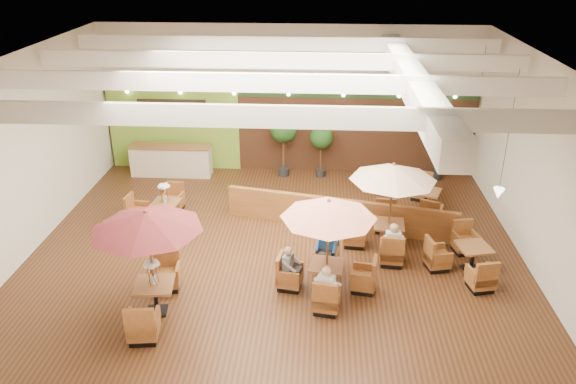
# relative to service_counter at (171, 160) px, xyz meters

# --- Properties ---
(room) EXTENTS (14.04, 14.00, 5.52)m
(room) POSITION_rel_service_counter_xyz_m (4.65, -3.88, 3.05)
(room) COLOR #381E0F
(room) RESTS_ON ground
(service_counter) EXTENTS (3.00, 0.75, 1.18)m
(service_counter) POSITION_rel_service_counter_xyz_m (0.00, 0.00, 0.00)
(service_counter) COLOR beige
(service_counter) RESTS_ON ground
(booth_divider) EXTENTS (7.06, 1.71, 1.00)m
(booth_divider) POSITION_rel_service_counter_xyz_m (6.24, -3.92, -0.09)
(booth_divider) COLOR brown
(booth_divider) RESTS_ON ground
(table_0) EXTENTS (2.57, 2.78, 2.78)m
(table_0) POSITION_rel_service_counter_xyz_m (1.75, -8.50, 1.52)
(table_0) COLOR brown
(table_0) RESTS_ON ground
(table_1) EXTENTS (2.59, 2.59, 2.58)m
(table_1) POSITION_rel_service_counter_xyz_m (5.85, -7.28, 1.18)
(table_1) COLOR brown
(table_1) RESTS_ON ground
(table_2) EXTENTS (2.53, 2.62, 2.64)m
(table_2) POSITION_rel_service_counter_xyz_m (7.58, -4.98, 1.32)
(table_2) COLOR brown
(table_2) RESTS_ON ground
(table_3) EXTENTS (1.72, 2.52, 1.51)m
(table_3) POSITION_rel_service_counter_xyz_m (0.57, -3.92, -0.14)
(table_3) COLOR brown
(table_3) RESTS_ON ground
(table_4) EXTENTS (1.79, 2.59, 0.93)m
(table_4) POSITION_rel_service_counter_xyz_m (9.53, -6.12, -0.24)
(table_4) COLOR brown
(table_4) RESTS_ON ground
(table_5) EXTENTS (1.10, 2.70, 0.95)m
(table_5) POSITION_rel_service_counter_xyz_m (9.11, -2.58, -0.22)
(table_5) COLOR brown
(table_5) RESTS_ON ground
(topiary_0) EXTENTS (1.00, 1.00, 2.33)m
(topiary_0) POSITION_rel_service_counter_xyz_m (4.24, 0.20, 1.15)
(topiary_0) COLOR black
(topiary_0) RESTS_ON ground
(topiary_1) EXTENTS (0.85, 0.85, 1.98)m
(topiary_1) POSITION_rel_service_counter_xyz_m (5.64, 0.20, 0.89)
(topiary_1) COLOR black
(topiary_1) RESTS_ON ground
(topiary_2) EXTENTS (0.99, 0.99, 2.29)m
(topiary_2) POSITION_rel_service_counter_xyz_m (9.96, 0.20, 1.13)
(topiary_2) COLOR black
(topiary_2) RESTS_ON ground
(diner_0) EXTENTS (0.46, 0.42, 0.84)m
(diner_0) POSITION_rel_service_counter_xyz_m (5.85, -8.22, 0.19)
(diner_0) COLOR silver
(diner_0) RESTS_ON ground
(diner_1) EXTENTS (0.44, 0.38, 0.83)m
(diner_1) POSITION_rel_service_counter_xyz_m (5.85, -6.34, 0.19)
(diner_1) COLOR #24569E
(diner_1) RESTS_ON ground
(diner_2) EXTENTS (0.36, 0.40, 0.74)m
(diner_2) POSITION_rel_service_counter_xyz_m (4.91, -7.28, 0.15)
(diner_2) COLOR slate
(diner_2) RESTS_ON ground
(diner_3) EXTENTS (0.39, 0.32, 0.77)m
(diner_3) POSITION_rel_service_counter_xyz_m (7.65, -5.95, 0.17)
(diner_3) COLOR #24569E
(diner_3) RESTS_ON ground
(diner_4) EXTENTS (0.40, 0.32, 0.83)m
(diner_4) POSITION_rel_service_counter_xyz_m (7.65, -5.95, 0.19)
(diner_4) COLOR silver
(diner_4) RESTS_ON ground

